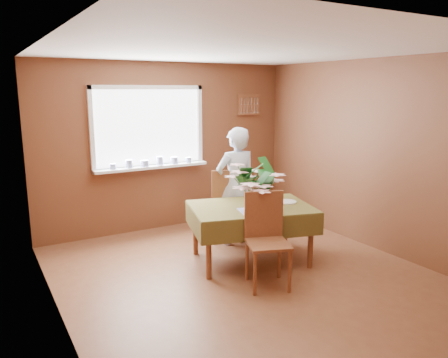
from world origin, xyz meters
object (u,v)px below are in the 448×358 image
dining_table (251,213)px  flower_bouquet (255,183)px  chair_near (266,235)px  seated_woman (236,186)px  chair_far (227,203)px

dining_table → flower_bouquet: (-0.08, -0.19, 0.42)m
dining_table → chair_near: bearing=-93.5°
seated_woman → flower_bouquet: seated_woman is taller
chair_far → flower_bouquet: (-0.18, -0.96, 0.48)m
chair_far → seated_woman: seated_woman is taller
dining_table → seated_woman: (0.18, 0.65, 0.18)m
chair_near → seated_woman: seated_woman is taller
dining_table → flower_bouquet: size_ratio=2.76×
seated_woman → flower_bouquet: 0.91m
flower_bouquet → dining_table: bearing=68.2°
flower_bouquet → chair_far: bearing=79.1°
chair_near → seated_woman: bearing=93.1°
dining_table → chair_far: 0.77m
chair_near → seated_woman: size_ratio=0.63×
chair_near → dining_table: bearing=91.3°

